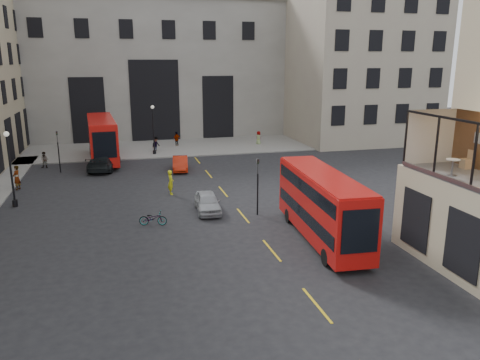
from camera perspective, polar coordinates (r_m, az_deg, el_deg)
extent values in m
plane|color=black|center=(21.50, 14.35, -13.88)|extent=(140.00, 140.00, 0.00)
cube|color=black|center=(23.38, 25.50, -7.14)|extent=(0.08, 9.20, 3.00)
cube|color=beige|center=(27.08, 22.20, 4.93)|extent=(3.00, 0.04, 2.90)
cube|color=slate|center=(22.60, 26.28, -0.73)|extent=(0.12, 10.00, 0.18)
cube|color=black|center=(22.11, 27.08, 6.16)|extent=(0.12, 10.00, 0.10)
cube|color=beige|center=(26.57, 26.99, 4.59)|extent=(0.04, 0.45, 0.55)
cube|color=gray|center=(64.55, -10.86, 13.34)|extent=(34.00, 10.00, 18.00)
cube|color=black|center=(59.73, -10.32, 9.44)|extent=(6.00, 0.12, 10.00)
cube|color=black|center=(59.73, -18.01, 8.00)|extent=(4.00, 0.12, 8.00)
cube|color=black|center=(60.96, -2.68, 8.81)|extent=(4.00, 0.12, 8.00)
cube|color=#9E9780|center=(63.69, 13.46, 14.09)|extent=(16.00, 18.00, 20.00)
cube|color=slate|center=(55.40, -10.70, 3.88)|extent=(40.00, 12.00, 0.12)
cylinder|color=black|center=(30.90, 2.16, -1.77)|extent=(0.10, 0.10, 2.80)
imported|color=black|center=(30.42, 2.19, 1.67)|extent=(0.16, 0.20, 1.00)
cylinder|color=black|center=(45.53, -21.18, 2.57)|extent=(0.10, 0.10, 2.80)
imported|color=black|center=(45.20, -21.40, 4.92)|extent=(0.16, 0.20, 1.00)
cylinder|color=black|center=(35.96, -26.13, 0.88)|extent=(0.14, 0.14, 5.00)
cylinder|color=black|center=(36.50, -25.74, -2.55)|extent=(0.36, 0.36, 0.50)
sphere|color=silver|center=(35.49, -26.61, 5.04)|extent=(0.36, 0.36, 0.36)
cylinder|color=black|center=(51.07, -10.49, 5.77)|extent=(0.14, 0.14, 5.00)
cylinder|color=black|center=(51.45, -10.37, 3.30)|extent=(0.36, 0.36, 0.50)
sphere|color=silver|center=(50.74, -10.63, 8.73)|extent=(0.36, 0.36, 0.36)
cube|color=#A70E0B|center=(26.84, 9.98, -2.97)|extent=(2.87, 9.92, 3.47)
cube|color=black|center=(26.99, 9.94, -3.97)|extent=(2.87, 9.39, 0.71)
cube|color=black|center=(26.54, 10.08, -0.77)|extent=(2.87, 9.39, 0.71)
cube|color=#A70E0B|center=(26.37, 10.15, 0.68)|extent=(2.76, 9.72, 0.11)
cylinder|color=black|center=(29.86, 5.93, -4.35)|extent=(0.31, 0.91, 0.89)
cylinder|color=black|center=(30.47, 9.52, -4.08)|extent=(0.31, 0.91, 0.89)
cylinder|color=black|center=(24.08, 10.47, -9.27)|extent=(0.31, 0.91, 0.89)
cylinder|color=black|center=(24.84, 14.80, -8.77)|extent=(0.31, 0.91, 0.89)
cube|color=red|center=(49.22, -16.47, 4.90)|extent=(3.22, 11.08, 3.88)
cube|color=black|center=(49.31, -16.42, 4.28)|extent=(3.22, 10.49, 0.80)
cube|color=black|center=(49.04, -16.57, 6.28)|extent=(3.22, 10.49, 0.80)
cube|color=red|center=(48.95, -16.63, 7.17)|extent=(3.10, 10.85, 0.12)
cylinder|color=black|center=(52.95, -17.71, 3.43)|extent=(0.34, 1.01, 0.99)
cylinder|color=black|center=(53.02, -15.29, 3.62)|extent=(0.34, 1.01, 0.99)
cylinder|color=black|center=(45.77, -17.49, 1.79)|extent=(0.34, 1.01, 0.99)
cylinder|color=black|center=(45.85, -14.69, 2.01)|extent=(0.34, 1.01, 0.99)
imported|color=#9DA0A4|center=(31.79, -3.98, -2.71)|extent=(1.78, 3.96, 1.32)
imported|color=#B6200B|center=(43.85, -7.30, 2.01)|extent=(1.82, 4.04, 1.29)
imported|color=black|center=(45.57, -16.27, 2.23)|extent=(3.34, 5.93, 1.62)
imported|color=gray|center=(29.71, -10.56, -4.61)|extent=(1.81, 1.00, 0.90)
imported|color=yellow|center=(36.07, -8.44, -0.28)|extent=(0.48, 0.70, 1.88)
imported|color=gray|center=(48.15, -22.71, 2.27)|extent=(0.84, 0.70, 1.55)
imported|color=gray|center=(53.03, -10.22, 4.29)|extent=(1.23, 1.21, 1.70)
imported|color=gray|center=(55.81, -7.72, 4.93)|extent=(1.12, 0.84, 1.77)
imported|color=gray|center=(56.64, 2.28, 5.14)|extent=(0.92, 0.96, 1.66)
imported|color=gray|center=(40.92, -25.57, 0.25)|extent=(0.69, 0.83, 1.95)
cylinder|color=beige|center=(24.70, 24.56, 2.28)|extent=(0.65, 0.65, 0.04)
cylinder|color=slate|center=(24.78, 24.47, 1.41)|extent=(0.09, 0.09, 0.75)
cylinder|color=slate|center=(24.86, 24.38, 0.55)|extent=(0.47, 0.47, 0.03)
cube|color=tan|center=(26.68, 25.84, 1.80)|extent=(0.50, 0.50, 0.51)
cube|color=tan|center=(26.72, 26.33, 2.82)|extent=(0.07, 0.48, 0.45)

